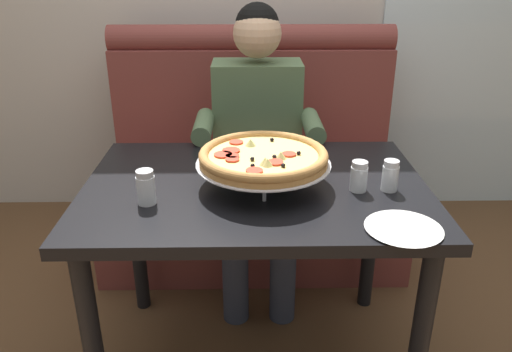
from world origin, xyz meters
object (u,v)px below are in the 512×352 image
at_px(shaker_oregano, 390,178).
at_px(plate_near_left, 404,226).
at_px(patio_chair, 428,93).
at_px(dining_table, 255,210).
at_px(pizza, 263,157).
at_px(diner_main, 258,136).
at_px(booth_bench, 253,176).
at_px(shaker_pepper_flakes, 146,189).
at_px(shaker_parmesan, 359,178).

height_order(shaker_oregano, plate_near_left, shaker_oregano).
height_order(plate_near_left, patio_chair, patio_chair).
bearing_deg(plate_near_left, patio_chair, 69.41).
distance_m(dining_table, pizza, 0.20).
bearing_deg(pizza, dining_table, 145.47).
bearing_deg(patio_chair, diner_main, -131.15).
bearing_deg(dining_table, shaker_oregano, -7.97).
xyz_separation_m(plate_near_left, patio_chair, (0.90, 2.39, -0.24)).
relative_size(booth_bench, pizza, 3.35).
bearing_deg(booth_bench, diner_main, -85.82).
xyz_separation_m(shaker_oregano, shaker_pepper_flakes, (-0.77, -0.08, 0.00)).
height_order(dining_table, shaker_parmesan, shaker_parmesan).
distance_m(shaker_parmesan, patio_chair, 2.36).
height_order(shaker_pepper_flakes, patio_chair, shaker_pepper_flakes).
bearing_deg(shaker_parmesan, patio_chair, 65.49).
bearing_deg(shaker_oregano, diner_main, 121.89).
xyz_separation_m(dining_table, patio_chair, (1.31, 2.07, -0.13)).
height_order(shaker_oregano, shaker_parmesan, shaker_oregano).
distance_m(pizza, patio_chair, 2.47).
bearing_deg(diner_main, dining_table, -91.85).
bearing_deg(shaker_pepper_flakes, patio_chair, 53.50).
xyz_separation_m(booth_bench, shaker_oregano, (0.43, -0.93, 0.40)).
relative_size(shaker_pepper_flakes, plate_near_left, 0.50).
bearing_deg(plate_near_left, shaker_oregano, 84.29).
bearing_deg(patio_chair, shaker_oregano, -112.24).
xyz_separation_m(diner_main, plate_near_left, (0.39, -0.92, 0.05)).
distance_m(shaker_oregano, shaker_parmesan, 0.10).
xyz_separation_m(shaker_oregano, shaker_parmesan, (-0.10, -0.00, -0.00)).
xyz_separation_m(pizza, patio_chair, (1.28, 2.09, -0.33)).
distance_m(booth_bench, dining_table, 0.91).
height_order(booth_bench, patio_chair, booth_bench).
xyz_separation_m(dining_table, shaker_pepper_flakes, (-0.33, -0.14, 0.15)).
xyz_separation_m(shaker_oregano, patio_chair, (0.87, 2.14, -0.27)).
relative_size(booth_bench, dining_table, 1.29).
distance_m(dining_table, shaker_oregano, 0.46).
bearing_deg(shaker_parmesan, shaker_oregano, 0.13).
height_order(pizza, shaker_oregano, pizza).
xyz_separation_m(shaker_parmesan, plate_near_left, (0.08, -0.26, -0.03)).
bearing_deg(plate_near_left, shaker_pepper_flakes, 166.64).
distance_m(dining_table, diner_main, 0.61).
height_order(shaker_parmesan, patio_chair, patio_chair).
bearing_deg(pizza, plate_near_left, -38.23).
height_order(dining_table, diner_main, diner_main).
xyz_separation_m(shaker_pepper_flakes, plate_near_left, (0.74, -0.18, -0.04)).
distance_m(booth_bench, patio_chair, 1.78).
relative_size(diner_main, shaker_oregano, 12.39).
bearing_deg(dining_table, pizza, -34.53).
bearing_deg(pizza, diner_main, 90.54).
bearing_deg(shaker_oregano, dining_table, 172.03).
xyz_separation_m(booth_bench, shaker_parmesan, (0.33, -0.93, 0.40)).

